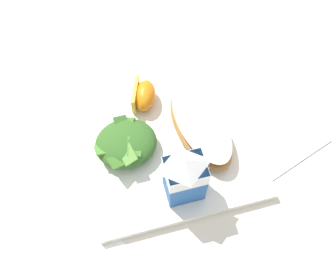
% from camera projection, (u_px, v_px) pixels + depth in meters
% --- Properties ---
extents(ground, '(3.00, 3.00, 0.00)m').
position_uv_depth(ground, '(168.00, 144.00, 0.63)').
color(ground, beige).
extents(white_plate, '(0.28, 0.28, 0.02)m').
position_uv_depth(white_plate, '(168.00, 142.00, 0.62)').
color(white_plate, white).
rests_on(white_plate, ground).
extents(cheesy_pizza_bread, '(0.10, 0.18, 0.04)m').
position_uv_depth(cheesy_pizza_bread, '(200.00, 125.00, 0.61)').
color(cheesy_pizza_bread, '#A87038').
rests_on(cheesy_pizza_bread, white_plate).
extents(green_salad_pile, '(0.10, 0.10, 0.04)m').
position_uv_depth(green_salad_pile, '(126.00, 144.00, 0.59)').
color(green_salad_pile, '#336023').
rests_on(green_salad_pile, white_plate).
extents(milk_carton, '(0.06, 0.04, 0.11)m').
position_uv_depth(milk_carton, '(183.00, 176.00, 0.52)').
color(milk_carton, '#23569E').
rests_on(milk_carton, white_plate).
extents(orange_wedge_front, '(0.06, 0.07, 0.04)m').
position_uv_depth(orange_wedge_front, '(144.00, 95.00, 0.64)').
color(orange_wedge_front, orange).
rests_on(orange_wedge_front, white_plate).
extents(metal_fork, '(0.18, 0.08, 0.01)m').
position_uv_depth(metal_fork, '(282.00, 170.00, 0.60)').
color(metal_fork, silver).
rests_on(metal_fork, ground).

